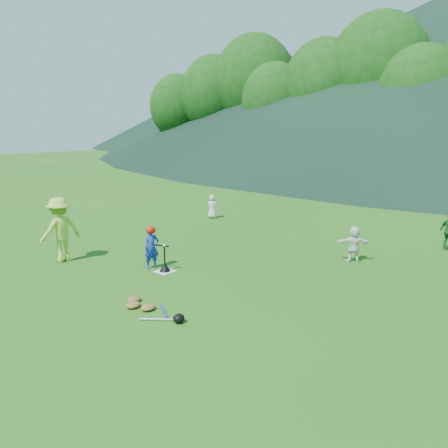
# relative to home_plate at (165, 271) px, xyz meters

# --- Properties ---
(ground) EXTENTS (120.00, 120.00, 0.00)m
(ground) POSITION_rel_home_plate_xyz_m (0.00, 0.00, -0.01)
(ground) COLOR #1F5513
(ground) RESTS_ON ground
(home_plate) EXTENTS (0.45, 0.45, 0.02)m
(home_plate) POSITION_rel_home_plate_xyz_m (0.00, 0.00, 0.00)
(home_plate) COLOR silver
(home_plate) RESTS_ON ground
(baseball) EXTENTS (0.08, 0.08, 0.08)m
(baseball) POSITION_rel_home_plate_xyz_m (0.00, 0.00, 0.73)
(baseball) COLOR white
(baseball) RESTS_ON batting_tee
(batter_child) EXTENTS (0.40, 0.49, 1.16)m
(batter_child) POSITION_rel_home_plate_xyz_m (-0.51, -0.01, 0.57)
(batter_child) COLOR #162E9B
(batter_child) RESTS_ON ground
(adult_coach) EXTENTS (0.74, 1.24, 1.88)m
(adult_coach) POSITION_rel_home_plate_xyz_m (-3.02, -1.25, 0.93)
(adult_coach) COLOR #B2D13D
(adult_coach) RESTS_ON ground
(fielder_a) EXTENTS (0.56, 0.43, 1.02)m
(fielder_a) POSITION_rel_home_plate_xyz_m (-3.77, 6.26, 0.50)
(fielder_a) COLOR silver
(fielder_a) RESTS_ON ground
(fielder_d) EXTENTS (0.98, 0.82, 1.06)m
(fielder_d) POSITION_rel_home_plate_xyz_m (3.53, 4.12, 0.52)
(fielder_d) COLOR white
(fielder_d) RESTS_ON ground
(batting_tee) EXTENTS (0.30, 0.30, 0.68)m
(batting_tee) POSITION_rel_home_plate_xyz_m (0.00, 0.00, 0.12)
(batting_tee) COLOR black
(batting_tee) RESTS_ON home_plate
(batter_gear) EXTENTS (0.73, 0.26, 0.53)m
(batter_gear) POSITION_rel_home_plate_xyz_m (-0.48, -0.01, 1.04)
(batter_gear) COLOR #AF140B
(batter_gear) RESTS_ON ground
(equipment_pile) EXTENTS (1.80, 0.79, 0.19)m
(equipment_pile) POSITION_rel_home_plate_xyz_m (1.61, -1.99, 0.06)
(equipment_pile) COLOR olive
(equipment_pile) RESTS_ON ground
(outfield_fence) EXTENTS (70.07, 0.08, 1.33)m
(outfield_fence) POSITION_rel_home_plate_xyz_m (0.00, 28.00, 0.69)
(outfield_fence) COLOR gray
(outfield_fence) RESTS_ON ground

